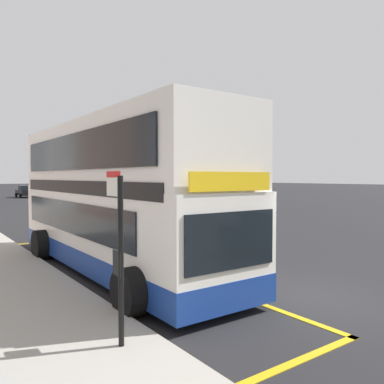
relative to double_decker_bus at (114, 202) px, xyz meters
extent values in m
plane|color=black|center=(2.46, 26.57, -2.06)|extent=(260.00, 260.00, 0.00)
cube|color=white|center=(0.01, 0.01, -0.71)|extent=(2.48, 10.49, 2.30)
cube|color=white|center=(0.01, 0.01, 1.39)|extent=(2.45, 10.28, 1.90)
cube|color=navy|center=(0.01, 0.01, -1.56)|extent=(2.50, 10.51, 0.60)
cube|color=black|center=(0.01, 0.01, 0.46)|extent=(2.51, 9.65, 0.36)
cube|color=black|center=(-1.25, 0.41, -0.41)|extent=(0.04, 8.39, 0.90)
cube|color=black|center=(-1.25, 0.01, 1.44)|extent=(0.04, 9.23, 1.00)
cube|color=black|center=(0.01, -5.25, -0.46)|extent=(2.18, 0.04, 1.10)
cube|color=yellow|center=(0.01, -5.25, 0.66)|extent=(1.98, 0.04, 0.36)
cylinder|color=black|center=(-1.32, -3.76, -1.56)|extent=(0.56, 1.00, 1.00)
cylinder|color=black|center=(1.34, -3.76, -1.56)|extent=(0.56, 1.00, 1.00)
cylinder|color=black|center=(-1.32, 2.90, -1.56)|extent=(0.56, 1.00, 1.00)
cylinder|color=black|center=(1.34, 2.90, -1.56)|extent=(0.56, 1.00, 1.00)
cube|color=gold|center=(-1.46, -0.26, -2.06)|extent=(0.16, 13.57, 0.01)
cube|color=gold|center=(1.31, -0.26, -2.06)|extent=(0.16, 13.57, 0.01)
cube|color=gold|center=(-0.08, -6.96, -2.06)|extent=(2.93, 0.16, 0.01)
cube|color=gold|center=(-0.08, 6.45, -2.06)|extent=(2.93, 0.16, 0.01)
cylinder|color=black|center=(-2.24, -5.18, -0.58)|extent=(0.09, 0.09, 2.69)
cube|color=silver|center=(-2.24, -4.92, 0.58)|extent=(0.05, 0.42, 0.30)
cube|color=red|center=(-2.24, -4.92, 0.78)|extent=(0.05, 0.42, 0.10)
cube|color=black|center=(-2.24, -5.08, -0.62)|extent=(0.06, 0.28, 0.40)
cube|color=black|center=(7.37, 44.77, -1.40)|extent=(1.76, 4.20, 0.72)
cube|color=black|center=(7.37, 44.67, -0.74)|extent=(1.52, 1.90, 0.60)
cylinder|color=black|center=(6.43, 46.07, -1.76)|extent=(0.22, 0.60, 0.60)
cylinder|color=black|center=(8.30, 46.07, -1.76)|extent=(0.22, 0.60, 0.60)
cylinder|color=black|center=(6.43, 43.47, -1.76)|extent=(0.22, 0.60, 0.60)
cylinder|color=black|center=(8.30, 43.47, -1.76)|extent=(0.22, 0.60, 0.60)
camera|label=1|loc=(-4.85, -10.70, 0.74)|focal=36.22mm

